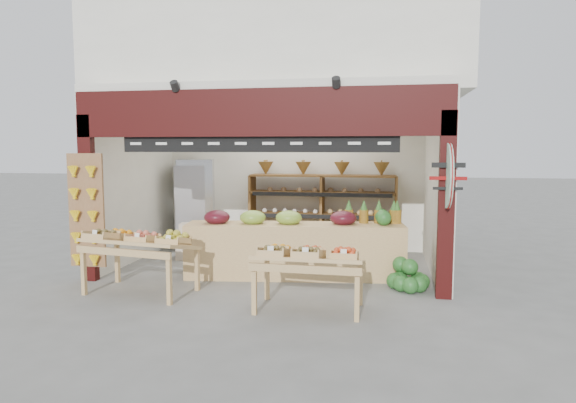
# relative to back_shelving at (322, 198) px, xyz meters

# --- Properties ---
(ground) EXTENTS (60.00, 60.00, 0.00)m
(ground) POSITION_rel_back_shelving_xyz_m (-0.66, -1.89, -1.11)
(ground) COLOR slate
(ground) RESTS_ON ground
(shop_structure) EXTENTS (6.36, 5.12, 5.40)m
(shop_structure) POSITION_rel_back_shelving_xyz_m (-0.66, -0.27, 2.81)
(shop_structure) COLOR white
(shop_structure) RESTS_ON ground
(banana_board) EXTENTS (0.60, 0.15, 1.80)m
(banana_board) POSITION_rel_back_shelving_xyz_m (-3.39, -3.06, 0.00)
(banana_board) COLOR #926742
(banana_board) RESTS_ON ground
(gift_sign) EXTENTS (0.04, 0.93, 0.92)m
(gift_sign) POSITION_rel_back_shelving_xyz_m (2.09, -3.03, 0.64)
(gift_sign) COLOR #B9E8C9
(gift_sign) RESTS_ON ground
(back_shelving) EXTENTS (3.00, 0.49, 1.85)m
(back_shelving) POSITION_rel_back_shelving_xyz_m (0.00, 0.00, 0.00)
(back_shelving) COLOR brown
(back_shelving) RESTS_ON ground
(refrigerator) EXTENTS (0.91, 0.91, 1.89)m
(refrigerator) POSITION_rel_back_shelving_xyz_m (-2.68, -0.05, -0.17)
(refrigerator) COLOR #B6B9BE
(refrigerator) RESTS_ON ground
(cardboard_stack) EXTENTS (1.04, 0.76, 0.69)m
(cardboard_stack) POSITION_rel_back_shelving_xyz_m (-2.20, -1.07, -0.86)
(cardboard_stack) COLOR silver
(cardboard_stack) RESTS_ON ground
(mid_counter) EXTENTS (3.63, 1.16, 1.11)m
(mid_counter) POSITION_rel_back_shelving_xyz_m (-0.21, -2.14, -0.63)
(mid_counter) COLOR #D8B66F
(mid_counter) RESTS_ON ground
(display_table_left) EXTENTS (1.67, 1.10, 1.00)m
(display_table_left) POSITION_rel_back_shelving_xyz_m (-2.37, -3.39, -0.36)
(display_table_left) COLOR #D8B66F
(display_table_left) RESTS_ON ground
(display_table_right) EXTENTS (1.44, 0.82, 0.93)m
(display_table_right) POSITION_rel_back_shelving_xyz_m (0.22, -3.78, -0.40)
(display_table_right) COLOR #D8B66F
(display_table_right) RESTS_ON ground
(watermelon_pile) EXTENTS (0.65, 0.62, 0.47)m
(watermelon_pile) POSITION_rel_back_shelving_xyz_m (1.62, -2.58, -0.94)
(watermelon_pile) COLOR #1B531C
(watermelon_pile) RESTS_ON ground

